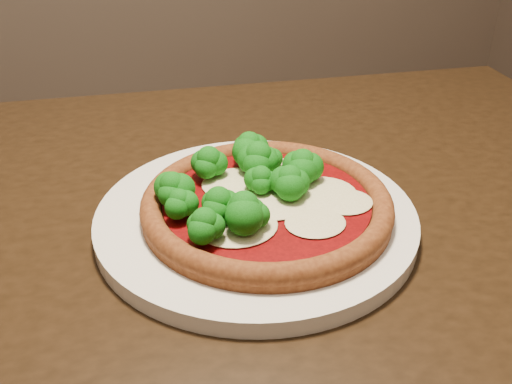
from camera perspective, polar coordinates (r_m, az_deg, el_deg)
name	(u,v)px	position (r m, az deg, el deg)	size (l,w,h in m)	color
dining_table	(224,290)	(0.68, -3.22, -9.78)	(1.21, 0.92, 0.75)	black
plate	(256,217)	(0.61, 0.00, -2.52)	(0.34, 0.34, 0.02)	silver
pizza	(261,197)	(0.59, 0.52, -0.49)	(0.26, 0.26, 0.06)	brown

